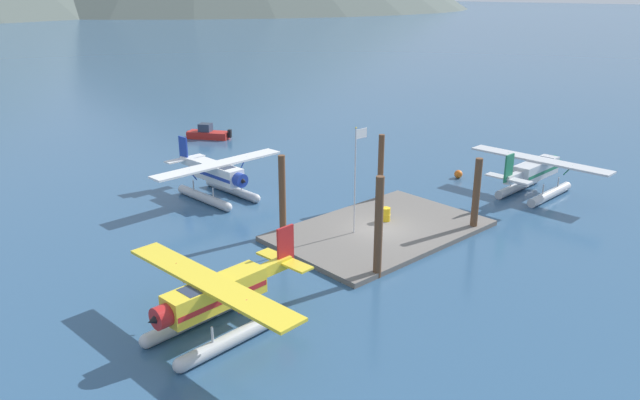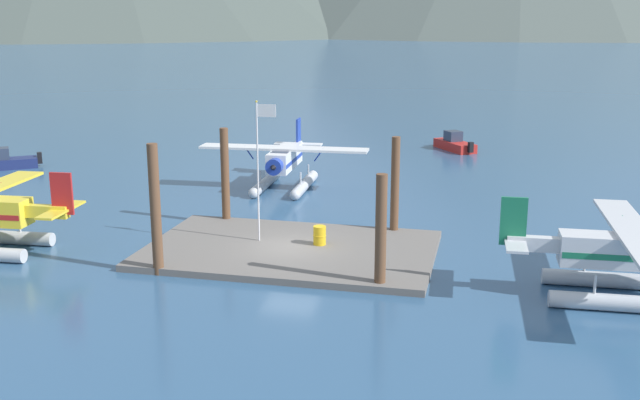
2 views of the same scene
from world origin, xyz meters
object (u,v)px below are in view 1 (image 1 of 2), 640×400
(mooring_buoy, at_px, (458,174))
(boat_red_open_north, at_px, (207,133))
(seaplane_yellow_port_aft, at_px, (216,301))
(seaplane_silver_stbd_aft, at_px, (536,174))
(flagpole, at_px, (357,169))
(seaplane_white_bow_left, at_px, (217,177))
(fuel_drum, at_px, (386,214))

(mooring_buoy, distance_m, boat_red_open_north, 26.31)
(seaplane_yellow_port_aft, relative_size, seaplane_silver_stbd_aft, 1.00)
(seaplane_yellow_port_aft, xyz_separation_m, seaplane_silver_stbd_aft, (27.75, 0.38, 0.00))
(mooring_buoy, bearing_deg, seaplane_silver_stbd_aft, -83.58)
(seaplane_yellow_port_aft, bearing_deg, flagpole, 16.38)
(seaplane_white_bow_left, bearing_deg, seaplane_silver_stbd_aft, -40.38)
(fuel_drum, distance_m, seaplane_yellow_port_aft, 15.57)
(flagpole, distance_m, seaplane_yellow_port_aft, 13.14)
(seaplane_white_bow_left, height_order, seaplane_yellow_port_aft, same)
(fuel_drum, xyz_separation_m, seaplane_white_bow_left, (-4.99, 11.72, 0.84))
(seaplane_yellow_port_aft, relative_size, boat_red_open_north, 2.43)
(mooring_buoy, bearing_deg, fuel_drum, -166.33)
(flagpole, height_order, seaplane_white_bow_left, flagpole)
(fuel_drum, height_order, seaplane_silver_stbd_aft, seaplane_silver_stbd_aft)
(seaplane_white_bow_left, xyz_separation_m, seaplane_yellow_port_aft, (-10.12, -15.36, 0.00))
(seaplane_yellow_port_aft, height_order, seaplane_silver_stbd_aft, same)
(mooring_buoy, height_order, seaplane_yellow_port_aft, seaplane_yellow_port_aft)
(flagpole, distance_m, seaplane_white_bow_left, 12.26)
(flagpole, relative_size, seaplane_yellow_port_aft, 0.63)
(flagpole, height_order, seaplane_yellow_port_aft, flagpole)
(mooring_buoy, height_order, seaplane_white_bow_left, seaplane_white_bow_left)
(seaplane_white_bow_left, height_order, seaplane_silver_stbd_aft, same)
(flagpole, xyz_separation_m, mooring_buoy, (14.73, 2.92, -4.01))
(seaplane_white_bow_left, bearing_deg, seaplane_yellow_port_aft, -123.38)
(flagpole, distance_m, boat_red_open_north, 29.30)
(mooring_buoy, height_order, seaplane_silver_stbd_aft, seaplane_silver_stbd_aft)
(fuel_drum, bearing_deg, seaplane_white_bow_left, 113.05)
(fuel_drum, relative_size, mooring_buoy, 1.35)
(fuel_drum, xyz_separation_m, seaplane_yellow_port_aft, (-15.11, -3.64, 0.84))
(fuel_drum, relative_size, seaplane_white_bow_left, 0.08)
(mooring_buoy, bearing_deg, seaplane_yellow_port_aft, -166.40)
(seaplane_white_bow_left, relative_size, seaplane_yellow_port_aft, 1.00)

